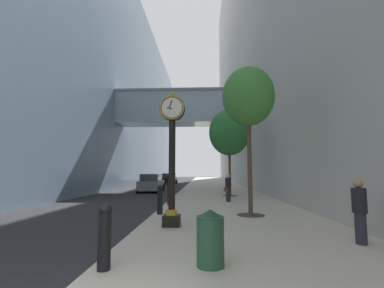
# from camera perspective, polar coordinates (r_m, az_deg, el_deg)

# --- Properties ---
(ground_plane) EXTENTS (110.00, 110.00, 0.00)m
(ground_plane) POSITION_cam_1_polar(r_m,az_deg,el_deg) (29.84, -1.59, -9.44)
(ground_plane) COLOR #262628
(ground_plane) RESTS_ON ground
(sidewalk_right) EXTENTS (6.72, 80.00, 0.14)m
(sidewalk_right) POSITION_cam_1_polar(r_m,az_deg,el_deg) (32.78, 4.73, -8.97)
(sidewalk_right) COLOR #BCB29E
(sidewalk_right) RESTS_ON ground
(building_block_left) EXTENTS (22.87, 80.00, 26.31)m
(building_block_left) POSITION_cam_1_polar(r_m,az_deg,el_deg) (37.02, -19.27, 12.18)
(building_block_left) COLOR #758EA8
(building_block_left) RESTS_ON ground
(building_block_right) EXTENTS (9.00, 80.00, 43.44)m
(building_block_right) POSITION_cam_1_polar(r_m,az_deg,el_deg) (39.30, 17.15, 24.77)
(building_block_right) COLOR #B7B2A8
(building_block_right) RESTS_ON ground
(street_clock) EXTENTS (0.84, 0.55, 4.44)m
(street_clock) POSITION_cam_1_polar(r_m,az_deg,el_deg) (8.83, -4.31, -1.47)
(street_clock) COLOR black
(street_clock) RESTS_ON sidewalk_right
(bollard_nearest) EXTENTS (0.25, 0.25, 1.19)m
(bollard_nearest) POSITION_cam_1_polar(r_m,az_deg,el_deg) (5.35, -18.23, -17.99)
(bollard_nearest) COLOR black
(bollard_nearest) RESTS_ON sidewalk_right
(bollard_third) EXTENTS (0.25, 0.25, 1.19)m
(bollard_third) POSITION_cam_1_polar(r_m,az_deg,el_deg) (11.27, -6.89, -11.62)
(bollard_third) COLOR black
(bollard_third) RESTS_ON sidewalk_right
(bollard_fourth) EXTENTS (0.25, 0.25, 1.19)m
(bollard_fourth) POSITION_cam_1_polar(r_m,az_deg,el_deg) (14.31, -4.85, -10.38)
(bollard_fourth) COLOR black
(bollard_fourth) RESTS_ON sidewalk_right
(street_tree_near) EXTENTS (2.17, 2.17, 6.13)m
(street_tree_near) POSITION_cam_1_polar(r_m,az_deg,el_deg) (11.53, 11.97, 9.76)
(street_tree_near) COLOR #333335
(street_tree_near) RESTS_ON sidewalk_right
(street_tree_mid_near) EXTENTS (2.94, 2.94, 6.27)m
(street_tree_mid_near) POSITION_cam_1_polar(r_m,az_deg,el_deg) (19.60, 7.98, 2.46)
(street_tree_mid_near) COLOR #333335
(street_tree_mid_near) RESTS_ON sidewalk_right
(trash_bin) EXTENTS (0.53, 0.53, 1.05)m
(trash_bin) POSITION_cam_1_polar(r_m,az_deg,el_deg) (5.32, 3.94, -19.25)
(trash_bin) COLOR #234C33
(trash_bin) RESTS_ON sidewalk_right
(pedestrian_walking) EXTENTS (0.51, 0.51, 1.60)m
(pedestrian_walking) POSITION_cam_1_polar(r_m,az_deg,el_deg) (15.67, 7.75, -9.15)
(pedestrian_walking) COLOR #23232D
(pedestrian_walking) RESTS_ON sidewalk_right
(pedestrian_by_clock) EXTENTS (0.41, 0.41, 1.58)m
(pedestrian_by_clock) POSITION_cam_1_polar(r_m,az_deg,el_deg) (7.89, 32.31, -11.79)
(pedestrian_by_clock) COLOR #23232D
(pedestrian_by_clock) RESTS_ON sidewalk_right
(car_grey_near) EXTENTS (2.08, 4.45, 1.63)m
(car_grey_near) POSITION_cam_1_polar(r_m,az_deg,el_deg) (24.91, -8.71, -8.28)
(car_grey_near) COLOR slate
(car_grey_near) RESTS_ON ground
(car_black_mid) EXTENTS (2.00, 4.34, 1.56)m
(car_black_mid) POSITION_cam_1_polar(r_m,az_deg,el_deg) (37.54, -4.93, -7.50)
(car_black_mid) COLOR black
(car_black_mid) RESTS_ON ground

